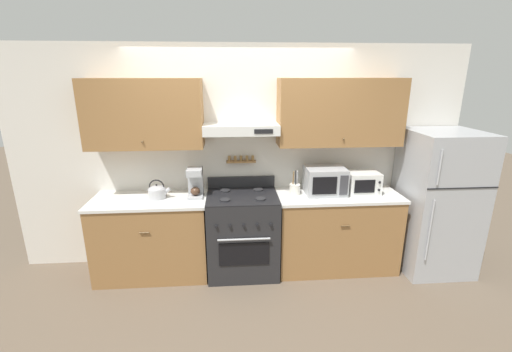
{
  "coord_description": "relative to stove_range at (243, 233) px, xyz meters",
  "views": [
    {
      "loc": [
        -0.12,
        -3.27,
        2.23
      ],
      "look_at": [
        0.15,
        0.26,
        1.17
      ],
      "focal_mm": 24.0,
      "sensor_mm": 36.0,
      "label": 1
    }
  ],
  "objects": [
    {
      "name": "ground_plane",
      "position": [
        -0.0,
        -0.3,
        -0.47
      ],
      "size": [
        16.0,
        16.0,
        0.0
      ],
      "primitive_type": "plane",
      "color": "brown"
    },
    {
      "name": "counter_right",
      "position": [
        1.09,
        0.02,
        -0.01
      ],
      "size": [
        1.39,
        0.63,
        0.92
      ],
      "color": "olive",
      "rests_on": "ground_plane"
    },
    {
      "name": "utensil_crock",
      "position": [
        0.59,
        0.04,
        0.51
      ],
      "size": [
        0.12,
        0.12,
        0.28
      ],
      "color": "silver",
      "rests_on": "counter_right"
    },
    {
      "name": "microwave",
      "position": [
        0.94,
        0.05,
        0.6
      ],
      "size": [
        0.44,
        0.37,
        0.3
      ],
      "color": "#ADAFB5",
      "rests_on": "counter_right"
    },
    {
      "name": "toaster_oven",
      "position": [
        1.37,
        0.03,
        0.57
      ],
      "size": [
        0.36,
        0.28,
        0.25
      ],
      "color": "white",
      "rests_on": "counter_right"
    },
    {
      "name": "tea_kettle",
      "position": [
        -0.93,
        0.04,
        0.52
      ],
      "size": [
        0.24,
        0.19,
        0.21
      ],
      "color": "#B7B7BC",
      "rests_on": "counter_left"
    },
    {
      "name": "counter_left",
      "position": [
        -1.02,
        0.02,
        -0.01
      ],
      "size": [
        1.25,
        0.63,
        0.92
      ],
      "color": "olive",
      "rests_on": "ground_plane"
    },
    {
      "name": "refrigerator",
      "position": [
        2.23,
        -0.06,
        0.34
      ],
      "size": [
        0.76,
        0.78,
        1.63
      ],
      "color": "#ADAFB5",
      "rests_on": "ground_plane"
    },
    {
      "name": "stove_range",
      "position": [
        0.0,
        0.0,
        0.0
      ],
      "size": [
        0.79,
        0.67,
        1.07
      ],
      "color": "#232326",
      "rests_on": "ground_plane"
    },
    {
      "name": "coffee_maker",
      "position": [
        -0.51,
        0.07,
        0.61
      ],
      "size": [
        0.16,
        0.21,
        0.33
      ],
      "color": "#ADAFB5",
      "rests_on": "counter_left"
    },
    {
      "name": "wall_back",
      "position": [
        0.03,
        0.28,
        1.01
      ],
      "size": [
        5.2,
        0.46,
        2.55
      ],
      "color": "silver",
      "rests_on": "ground_plane"
    }
  ]
}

